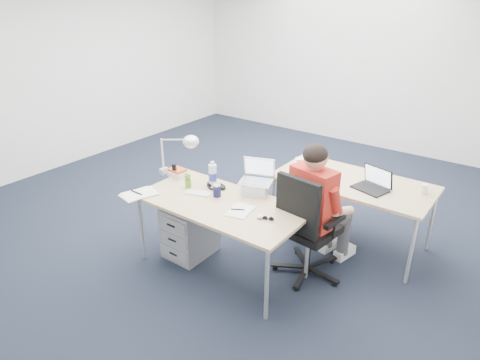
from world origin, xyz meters
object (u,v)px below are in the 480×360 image
at_px(seated_person, 321,208).
at_px(office_chair, 307,246).
at_px(desk_near, 221,207).
at_px(dark_laptop, 371,179).
at_px(cordless_phone, 174,171).
at_px(computer_mouse, 261,216).
at_px(far_cup, 424,189).
at_px(desk_far, 353,185).
at_px(silver_laptop, 256,178).
at_px(can_koozie, 217,190).
at_px(sunglasses, 268,219).
at_px(water_bottle, 213,174).
at_px(drawer_pedestal_far, 309,210).
at_px(wireless_keyboard, 198,193).
at_px(drawer_pedestal_near, 190,230).
at_px(headphones, 216,186).
at_px(book_stack, 178,172).
at_px(desk_lamp, 173,154).
at_px(bear_figurine, 188,181).

bearing_deg(seated_person, office_chair, -87.14).
xyz_separation_m(desk_near, dark_laptop, (1.01, 1.09, 0.16)).
relative_size(seated_person, dark_laptop, 4.07).
xyz_separation_m(seated_person, cordless_phone, (-1.49, -0.44, 0.15)).
height_order(computer_mouse, far_cup, far_cup).
bearing_deg(computer_mouse, desk_far, 99.02).
relative_size(desk_far, silver_laptop, 4.91).
distance_m(computer_mouse, can_koozie, 0.59).
height_order(sunglasses, dark_laptop, dark_laptop).
distance_m(desk_near, water_bottle, 0.42).
xyz_separation_m(office_chair, drawer_pedestal_far, (-0.36, 0.72, -0.03)).
bearing_deg(office_chair, far_cup, 57.59).
bearing_deg(can_koozie, wireless_keyboard, -161.17).
height_order(computer_mouse, sunglasses, computer_mouse).
bearing_deg(far_cup, silver_laptop, -143.35).
xyz_separation_m(office_chair, drawer_pedestal_near, (-1.14, -0.40, -0.03)).
bearing_deg(desk_far, desk_near, -123.77).
height_order(desk_far, office_chair, office_chair).
relative_size(headphones, book_stack, 1.18).
bearing_deg(desk_lamp, computer_mouse, -12.96).
height_order(bear_figurine, sunglasses, bear_figurine).
distance_m(desk_near, seated_person, 0.95).
xyz_separation_m(bear_figurine, cordless_phone, (-0.28, 0.10, -0.00)).
relative_size(bear_figurine, dark_laptop, 0.48).
bearing_deg(headphones, drawer_pedestal_far, 52.55).
relative_size(drawer_pedestal_near, drawer_pedestal_far, 1.00).
xyz_separation_m(seated_person, drawer_pedestal_near, (-1.16, -0.58, -0.38)).
bearing_deg(desk_far, drawer_pedestal_far, -171.69).
distance_m(desk_lamp, dark_laptop, 2.00).
height_order(drawer_pedestal_near, drawer_pedestal_far, same).
height_order(desk_near, office_chair, office_chair).
height_order(silver_laptop, computer_mouse, silver_laptop).
height_order(silver_laptop, book_stack, silver_laptop).
height_order(seated_person, sunglasses, seated_person).
height_order(office_chair, far_cup, office_chair).
xyz_separation_m(drawer_pedestal_near, computer_mouse, (0.89, -0.03, 0.47)).
xyz_separation_m(drawer_pedestal_far, silver_laptop, (-0.20, -0.78, 0.62)).
xyz_separation_m(drawer_pedestal_near, cordless_phone, (-0.32, 0.15, 0.53)).
bearing_deg(wireless_keyboard, computer_mouse, -20.51).
bearing_deg(headphones, far_cup, 28.48).
relative_size(office_chair, computer_mouse, 11.70).
bearing_deg(desk_near, can_koozie, 145.59).
relative_size(desk_far, drawer_pedestal_far, 2.91).
xyz_separation_m(wireless_keyboard, book_stack, (-0.45, 0.19, 0.03)).
bearing_deg(wireless_keyboard, can_koozie, 0.88).
distance_m(drawer_pedestal_far, sunglasses, 1.25).
height_order(wireless_keyboard, bear_figurine, bear_figurine).
height_order(drawer_pedestal_near, can_koozie, can_koozie).
relative_size(wireless_keyboard, computer_mouse, 2.75).
distance_m(seated_person, water_bottle, 1.11).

